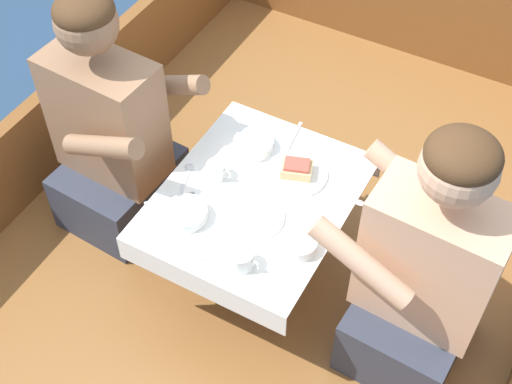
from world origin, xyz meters
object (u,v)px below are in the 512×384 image
object	(u,v)px
sandwich	(297,169)
coffee_cup_port	(217,170)
person_port	(112,137)
person_starboard	(423,276)
coffee_cup_starboard	(242,259)

from	to	relation	value
sandwich	coffee_cup_port	xyz separation A→B (m)	(-0.24, -0.14, -0.00)
person_port	sandwich	world-z (taller)	person_port
person_starboard	coffee_cup_starboard	distance (m)	0.56
person_port	person_starboard	bearing A→B (deg)	1.99
person_port	coffee_cup_starboard	bearing A→B (deg)	-17.78
person_port	coffee_cup_port	world-z (taller)	person_port
person_starboard	sandwich	world-z (taller)	person_starboard
person_port	sandwich	xyz separation A→B (m)	(0.68, 0.15, 0.04)
person_port	coffee_cup_port	distance (m)	0.45
coffee_cup_starboard	person_port	bearing A→B (deg)	158.61
sandwich	person_port	bearing A→B (deg)	-167.94
person_starboard	coffee_cup_port	size ratio (longest dim) A/B	10.92
person_starboard	coffee_cup_port	xyz separation A→B (m)	(-0.77, 0.04, 0.04)
sandwich	coffee_cup_starboard	xyz separation A→B (m)	(0.02, -0.42, 0.00)
person_starboard	sandwich	xyz separation A→B (m)	(-0.53, 0.18, 0.04)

